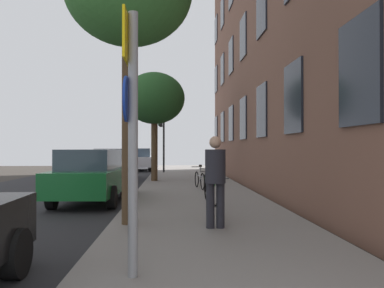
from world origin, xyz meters
The scene contains 15 objects.
ground_plane centered at (-2.40, 15.00, 0.00)m, with size 41.80×41.80×0.00m, color #332D28.
road_asphalt centered at (-4.50, 15.00, 0.01)m, with size 7.00×38.00×0.01m, color #232326.
sidewalk centered at (1.10, 15.00, 0.06)m, with size 4.20×38.00×0.12m, color gray.
sign_post centered at (-0.21, 3.95, 2.01)m, with size 0.16×0.60×3.21m.
traffic_light centered at (-0.36, 24.04, 2.67)m, with size 0.43×0.24×3.73m.
tree_far centered at (-0.56, 17.73, 4.00)m, with size 2.88×2.88×5.14m.
bicycle_0 centered at (1.35, 7.84, 0.49)m, with size 0.42×1.67×0.95m.
bicycle_1 centered at (1.37, 10.04, 0.50)m, with size 0.42×1.71×0.98m.
bicycle_2 centered at (1.46, 12.42, 0.48)m, with size 0.42×1.73×0.93m.
bicycle_3 centered at (1.33, 14.05, 0.48)m, with size 0.43×1.61×0.92m.
bicycle_4 centered at (2.14, 16.82, 0.49)m, with size 0.54×1.62×0.95m.
pedestrian_0 centered at (1.13, 6.75, 1.14)m, with size 0.48×0.48×1.79m.
car_1 centered at (-2.16, 11.27, 0.84)m, with size 1.97×4.45×1.62m.
car_2 centered at (-2.77, 19.61, 0.84)m, with size 1.85×4.49×1.62m.
car_3 centered at (-2.06, 27.94, 0.84)m, with size 1.94×4.45×1.62m.
Camera 1 is at (0.30, -0.81, 1.68)m, focal length 36.54 mm.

